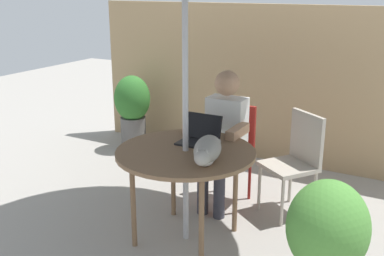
% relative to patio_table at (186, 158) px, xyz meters
% --- Properties ---
extents(ground_plane, '(14.00, 14.00, 0.00)m').
position_rel_patio_table_xyz_m(ground_plane, '(0.00, 0.00, -0.69)').
color(ground_plane, gray).
extents(fence_back, '(4.51, 0.08, 1.75)m').
position_rel_patio_table_xyz_m(fence_back, '(0.00, 2.01, 0.19)').
color(fence_back, tan).
rests_on(fence_back, ground).
extents(patio_table, '(1.06, 1.06, 0.75)m').
position_rel_patio_table_xyz_m(patio_table, '(0.00, 0.00, 0.00)').
color(patio_table, brown).
rests_on(patio_table, ground).
extents(chair_occupied, '(0.40, 0.40, 0.90)m').
position_rel_patio_table_xyz_m(chair_occupied, '(0.00, 0.82, -0.15)').
color(chair_occupied, maroon).
rests_on(chair_occupied, ground).
extents(chair_empty, '(0.56, 0.56, 0.90)m').
position_rel_patio_table_xyz_m(chair_empty, '(0.61, 0.86, -0.15)').
color(chair_empty, '#B2A899').
rests_on(chair_empty, ground).
extents(person_seated, '(0.48, 0.48, 1.24)m').
position_rel_patio_table_xyz_m(person_seated, '(0.00, 0.67, 0.01)').
color(person_seated, white).
rests_on(person_seated, ground).
extents(laptop, '(0.30, 0.26, 0.21)m').
position_rel_patio_table_xyz_m(laptop, '(0.01, 0.23, 0.12)').
color(laptop, black).
rests_on(laptop, patio_table).
extents(cat, '(0.30, 0.64, 0.17)m').
position_rel_patio_table_xyz_m(cat, '(0.25, -0.13, 0.14)').
color(cat, gray).
rests_on(cat, patio_table).
extents(potted_plant_near_fence, '(0.43, 0.43, 0.91)m').
position_rel_patio_table_xyz_m(potted_plant_near_fence, '(-1.62, 1.55, -0.17)').
color(potted_plant_near_fence, '#595654').
rests_on(potted_plant_near_fence, ground).
extents(potted_plant_by_chair, '(0.49, 0.49, 0.86)m').
position_rel_patio_table_xyz_m(potted_plant_by_chair, '(1.15, -0.32, -0.20)').
color(potted_plant_by_chair, '#9E5138').
rests_on(potted_plant_by_chair, ground).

